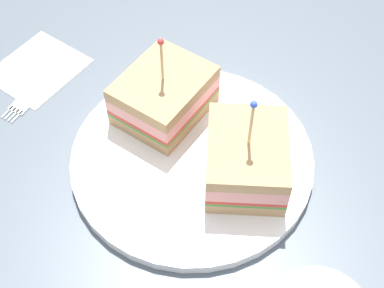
{
  "coord_description": "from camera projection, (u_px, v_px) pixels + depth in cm",
  "views": [
    {
      "loc": [
        4.2,
        35.13,
        49.87
      ],
      "look_at": [
        0.0,
        0.0,
        3.23
      ],
      "focal_mm": 51.85,
      "sensor_mm": 36.0,
      "label": 1
    }
  ],
  "objects": [
    {
      "name": "sandwich_half_back",
      "position": [
        164.0,
        95.0,
        0.62
      ],
      "size": [
        12.93,
        13.09,
        11.02
      ],
      "color": "tan",
      "rests_on": "plate"
    },
    {
      "name": "plate",
      "position": [
        192.0,
        158.0,
        0.61
      ],
      "size": [
        26.42,
        26.42,
        1.23
      ],
      "primitive_type": "cylinder",
      "color": "white",
      "rests_on": "ground_plane"
    },
    {
      "name": "fork",
      "position": [
        31.0,
        95.0,
        0.67
      ],
      "size": [
        7.8,
        9.99,
        0.35
      ],
      "color": "silver",
      "rests_on": "ground_plane"
    },
    {
      "name": "sandwich_half_front",
      "position": [
        247.0,
        159.0,
        0.56
      ],
      "size": [
        9.72,
        11.32,
        11.47
      ],
      "color": "tan",
      "rests_on": "plate"
    },
    {
      "name": "knife",
      "position": [
        6.0,
        77.0,
        0.69
      ],
      "size": [
        9.34,
        10.98,
        0.35
      ],
      "color": "silver",
      "rests_on": "ground_plane"
    },
    {
      "name": "ground_plane",
      "position": [
        192.0,
        167.0,
        0.62
      ],
      "size": [
        104.71,
        104.71,
        2.0
      ],
      "primitive_type": "cube",
      "color": "#4C5660"
    },
    {
      "name": "napkin",
      "position": [
        38.0,
        68.0,
        0.7
      ],
      "size": [
        13.99,
        14.06,
        0.15
      ],
      "primitive_type": "cube",
      "rotation": [
        0.0,
        0.0,
        7.11
      ],
      "color": "beige",
      "rests_on": "ground_plane"
    }
  ]
}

